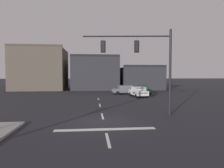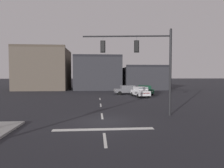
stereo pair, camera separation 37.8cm
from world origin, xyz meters
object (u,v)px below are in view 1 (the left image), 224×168
(car_lot_middle, at_px, (143,90))
(car_lot_nearside, at_px, (125,89))
(car_lot_farside, at_px, (138,91))
(signal_mast_near_side, at_px, (146,57))

(car_lot_middle, bearing_deg, car_lot_nearside, 167.93)
(car_lot_farside, bearing_deg, signal_mast_near_side, -101.00)
(car_lot_nearside, height_order, car_lot_middle, same)
(car_lot_nearside, relative_size, car_lot_farside, 0.99)
(car_lot_middle, distance_m, car_lot_farside, 4.23)
(signal_mast_near_side, height_order, car_lot_farside, signal_mast_near_side)
(signal_mast_near_side, bearing_deg, car_lot_nearside, 85.93)
(signal_mast_near_side, relative_size, car_lot_middle, 1.63)
(signal_mast_near_side, distance_m, car_lot_nearside, 19.03)
(signal_mast_near_side, bearing_deg, car_lot_farside, 79.00)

